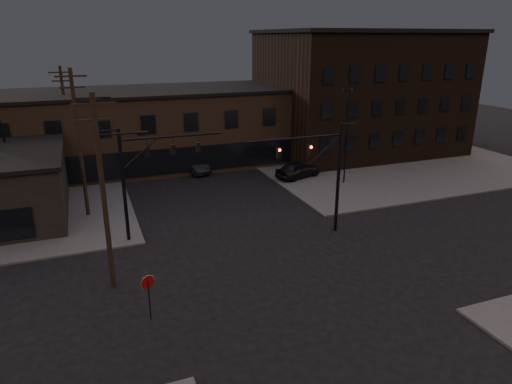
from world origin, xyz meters
TOP-DOWN VIEW (x-y plane):
  - ground at (0.00, 0.00)m, footprint 140.00×140.00m
  - sidewalk_ne at (22.00, 22.00)m, footprint 30.00×30.00m
  - building_row at (0.00, 28.00)m, footprint 40.00×12.00m
  - building_right at (22.00, 26.00)m, footprint 22.00×16.00m
  - traffic_signal_near at (5.36, 4.50)m, footprint 7.12×0.24m
  - traffic_signal_far at (-6.72, 8.00)m, footprint 7.12×0.24m
  - stop_sign at (-8.00, -1.99)m, footprint 0.72×0.33m
  - utility_pole_near at (-9.43, 2.00)m, footprint 3.70×0.28m
  - utility_pole_mid at (-10.44, 14.00)m, footprint 3.70×0.28m
  - utility_pole_far at (-11.50, 26.00)m, footprint 2.20×0.28m
  - lot_light_a at (13.00, 14.00)m, footprint 1.50×0.28m
  - lot_light_b at (19.00, 19.00)m, footprint 1.50×0.28m
  - parked_car_lot_a at (9.61, 17.19)m, footprint 5.28×3.40m
  - parked_car_lot_b at (14.23, 20.27)m, footprint 5.28×3.99m
  - car_crossing at (0.26, 23.38)m, footprint 2.93×5.44m

SIDE VIEW (x-z plane):
  - ground at x=0.00m, z-range 0.00..0.00m
  - sidewalk_ne at x=22.00m, z-range 0.00..0.15m
  - car_crossing at x=0.26m, z-range 0.00..1.70m
  - parked_car_lot_b at x=14.23m, z-range 0.15..1.57m
  - parked_car_lot_a at x=9.61m, z-range 0.15..1.82m
  - stop_sign at x=-8.00m, z-range 0.60..3.08m
  - building_row at x=0.00m, z-range 0.00..8.00m
  - traffic_signal_near at x=5.36m, z-range 0.93..8.93m
  - traffic_signal_far at x=-6.72m, z-range 1.01..9.01m
  - lot_light_a at x=13.00m, z-range 0.94..10.08m
  - lot_light_b at x=19.00m, z-range 0.94..10.08m
  - utility_pole_far at x=-11.50m, z-range 0.28..11.28m
  - utility_pole_near at x=-9.43m, z-range 0.37..11.37m
  - utility_pole_mid at x=-10.44m, z-range 0.38..11.88m
  - building_right at x=22.00m, z-range 0.00..14.00m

